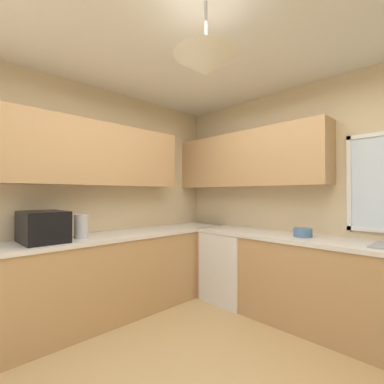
{
  "coord_description": "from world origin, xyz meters",
  "views": [
    {
      "loc": [
        1.2,
        -1.31,
        1.35
      ],
      "look_at": [
        -0.81,
        0.66,
        1.38
      ],
      "focal_mm": 25.2,
      "sensor_mm": 36.0,
      "label": 1
    }
  ],
  "objects_px": {
    "kettle": "(81,226)",
    "bowl": "(303,233)",
    "dishwasher": "(232,266)",
    "microwave": "(43,227)"
  },
  "relations": [
    {
      "from": "dishwasher",
      "to": "microwave",
      "type": "relative_size",
      "value": 1.79
    },
    {
      "from": "microwave",
      "to": "bowl",
      "type": "distance_m",
      "value": 2.59
    },
    {
      "from": "microwave",
      "to": "bowl",
      "type": "xyz_separation_m",
      "value": [
        1.57,
        2.05,
        -0.1
      ]
    },
    {
      "from": "dishwasher",
      "to": "bowl",
      "type": "height_order",
      "value": "bowl"
    },
    {
      "from": "kettle",
      "to": "bowl",
      "type": "distance_m",
      "value": 2.3
    },
    {
      "from": "microwave",
      "to": "kettle",
      "type": "distance_m",
      "value": 0.35
    },
    {
      "from": "dishwasher",
      "to": "bowl",
      "type": "relative_size",
      "value": 4.59
    },
    {
      "from": "kettle",
      "to": "bowl",
      "type": "bearing_deg",
      "value": 47.74
    },
    {
      "from": "dishwasher",
      "to": "kettle",
      "type": "bearing_deg",
      "value": -110.92
    },
    {
      "from": "dishwasher",
      "to": "kettle",
      "type": "height_order",
      "value": "kettle"
    }
  ]
}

